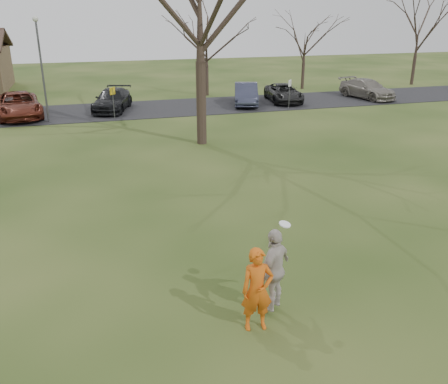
% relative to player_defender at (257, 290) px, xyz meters
% --- Properties ---
extents(ground, '(120.00, 120.00, 0.00)m').
position_rel_player_defender_xyz_m(ground, '(0.58, 0.53, -0.97)').
color(ground, '#1E380F').
rests_on(ground, ground).
extents(parking_strip, '(62.00, 6.50, 0.04)m').
position_rel_player_defender_xyz_m(parking_strip, '(0.58, 25.53, -0.95)').
color(parking_strip, black).
rests_on(parking_strip, ground).
extents(player_defender, '(0.75, 0.53, 1.94)m').
position_rel_player_defender_xyz_m(player_defender, '(0.00, 0.00, 0.00)').
color(player_defender, '#D15711').
rests_on(player_defender, ground).
extents(car_2, '(3.53, 6.07, 1.59)m').
position_rel_player_defender_xyz_m(car_2, '(-7.29, 25.06, -0.13)').
color(car_2, '#5E2316').
rests_on(car_2, parking_strip).
extents(car_3, '(3.41, 5.38, 1.45)m').
position_rel_player_defender_xyz_m(car_3, '(-1.30, 25.60, -0.20)').
color(car_3, black).
rests_on(car_3, parking_strip).
extents(car_5, '(2.94, 4.98, 1.55)m').
position_rel_player_defender_xyz_m(car_5, '(8.27, 25.09, -0.15)').
color(car_5, '#2F3247').
rests_on(car_5, parking_strip).
extents(car_6, '(2.86, 5.03, 1.32)m').
position_rel_player_defender_xyz_m(car_6, '(11.39, 25.38, -0.27)').
color(car_6, black).
rests_on(car_6, parking_strip).
extents(car_7, '(3.08, 5.32, 1.45)m').
position_rel_player_defender_xyz_m(car_7, '(18.32, 24.99, -0.20)').
color(car_7, gray).
rests_on(car_7, parking_strip).
extents(catching_play, '(1.21, 1.12, 2.07)m').
position_rel_player_defender_xyz_m(catching_play, '(0.59, 0.48, 0.15)').
color(catching_play, '#BFB4AB').
rests_on(catching_play, ground).
extents(lamp_post, '(0.34, 0.34, 6.27)m').
position_rel_player_defender_xyz_m(lamp_post, '(-5.42, 23.03, 3.00)').
color(lamp_post, '#47474C').
rests_on(lamp_post, ground).
extents(sign_yellow, '(0.35, 0.35, 2.08)m').
position_rel_player_defender_xyz_m(sign_yellow, '(-1.42, 22.53, 0.48)').
color(sign_yellow, '#47474C').
rests_on(sign_yellow, ground).
extents(sign_white, '(0.35, 0.35, 2.08)m').
position_rel_player_defender_xyz_m(sign_white, '(10.58, 22.53, 0.48)').
color(sign_white, '#47474C').
rests_on(sign_white, ground).
extents(big_tree, '(9.00, 9.00, 14.00)m').
position_rel_player_defender_xyz_m(big_tree, '(2.58, 15.53, 6.03)').
color(big_tree, '#352821').
rests_on(big_tree, ground).
extents(small_tree_row, '(55.00, 5.90, 8.50)m').
position_rel_player_defender_xyz_m(small_tree_row, '(4.96, 30.59, 2.92)').
color(small_tree_row, '#352821').
rests_on(small_tree_row, ground).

